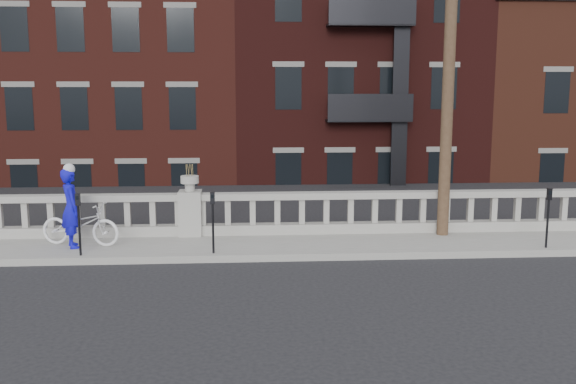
{
  "coord_description": "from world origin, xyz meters",
  "views": [
    {
      "loc": [
        1.38,
        -11.58,
        3.75
      ],
      "look_at": [
        2.35,
        3.2,
        1.32
      ],
      "focal_mm": 40.0,
      "sensor_mm": 36.0,
      "label": 1
    }
  ],
  "objects": [
    {
      "name": "parking_meter_e",
      "position": [
        8.15,
        2.15,
        1.0
      ],
      "size": [
        0.1,
        0.09,
        1.36
      ],
      "color": "black",
      "rests_on": "sidewalk"
    },
    {
      "name": "parking_meter_c",
      "position": [
        -2.22,
        2.15,
        1.0
      ],
      "size": [
        0.1,
        0.09,
        1.36
      ],
      "color": "black",
      "rests_on": "sidewalk"
    },
    {
      "name": "ground",
      "position": [
        0.0,
        0.0,
        0.0
      ],
      "size": [
        120.0,
        120.0,
        0.0
      ],
      "primitive_type": "plane",
      "color": "black",
      "rests_on": "ground"
    },
    {
      "name": "cyclist",
      "position": [
        -2.58,
        2.91,
        1.05
      ],
      "size": [
        0.66,
        0.78,
        1.81
      ],
      "primitive_type": "imported",
      "rotation": [
        0.0,
        0.0,
        1.99
      ],
      "color": "#100DC8",
      "rests_on": "sidewalk"
    },
    {
      "name": "lower_level",
      "position": [
        0.56,
        23.04,
        2.63
      ],
      "size": [
        80.0,
        44.0,
        20.8
      ],
      "color": "#605E59",
      "rests_on": "ground"
    },
    {
      "name": "balustrade",
      "position": [
        0.0,
        3.95,
        0.64
      ],
      "size": [
        28.0,
        0.34,
        1.03
      ],
      "color": "gray",
      "rests_on": "sidewalk"
    },
    {
      "name": "utility_pole",
      "position": [
        6.2,
        3.6,
        5.24
      ],
      "size": [
        1.6,
        0.28,
        10.0
      ],
      "color": "#422D1E",
      "rests_on": "sidewalk"
    },
    {
      "name": "planter_pedestal",
      "position": [
        0.0,
        3.95,
        0.83
      ],
      "size": [
        0.55,
        0.55,
        1.76
      ],
      "color": "gray",
      "rests_on": "sidewalk"
    },
    {
      "name": "sidewalk",
      "position": [
        0.0,
        3.0,
        0.07
      ],
      "size": [
        32.0,
        2.2,
        0.15
      ],
      "primitive_type": "cube",
      "color": "gray",
      "rests_on": "ground"
    },
    {
      "name": "bicycle",
      "position": [
        -2.44,
        3.08,
        0.64
      ],
      "size": [
        1.96,
        1.06,
        0.98
      ],
      "primitive_type": "imported",
      "rotation": [
        0.0,
        0.0,
        1.34
      ],
      "color": "white",
      "rests_on": "sidewalk"
    },
    {
      "name": "parking_meter_d",
      "position": [
        0.64,
        2.15,
        1.0
      ],
      "size": [
        0.1,
        0.09,
        1.36
      ],
      "color": "black",
      "rests_on": "sidewalk"
    }
  ]
}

